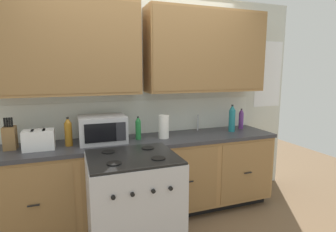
# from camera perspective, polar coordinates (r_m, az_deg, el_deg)

# --- Properties ---
(ground_plane) EXTENTS (8.00, 8.00, 0.00)m
(ground_plane) POSITION_cam_1_polar(r_m,az_deg,el_deg) (3.09, -2.67, -22.80)
(ground_plane) COLOR brown
(wall_unit) EXTENTS (4.22, 0.40, 2.54)m
(wall_unit) POSITION_cam_1_polar(r_m,az_deg,el_deg) (3.09, -5.65, 9.64)
(wall_unit) COLOR silver
(wall_unit) RESTS_ON ground_plane
(counter_run) EXTENTS (3.05, 0.64, 0.91)m
(counter_run) POSITION_cam_1_polar(r_m,az_deg,el_deg) (3.13, -4.37, -12.75)
(counter_run) COLOR black
(counter_run) RESTS_ON ground_plane
(stove_range) EXTENTS (0.76, 0.68, 0.95)m
(stove_range) POSITION_cam_1_polar(r_m,az_deg,el_deg) (2.51, -7.32, -18.60)
(stove_range) COLOR #B7B7BC
(stove_range) RESTS_ON ground_plane
(microwave) EXTENTS (0.48, 0.37, 0.28)m
(microwave) POSITION_cam_1_polar(r_m,az_deg,el_deg) (2.91, -13.74, -2.71)
(microwave) COLOR #B7B7BC
(microwave) RESTS_ON counter_run
(toaster) EXTENTS (0.28, 0.18, 0.19)m
(toaster) POSITION_cam_1_polar(r_m,az_deg,el_deg) (2.85, -25.76, -4.56)
(toaster) COLOR white
(toaster) RESTS_ON counter_run
(knife_block) EXTENTS (0.11, 0.14, 0.31)m
(knife_block) POSITION_cam_1_polar(r_m,az_deg,el_deg) (2.99, -30.56, -3.95)
(knife_block) COLOR olive
(knife_block) RESTS_ON counter_run
(sink_faucet) EXTENTS (0.02, 0.02, 0.20)m
(sink_faucet) POSITION_cam_1_polar(r_m,az_deg,el_deg) (3.42, 6.33, -1.40)
(sink_faucet) COLOR #B2B5BA
(sink_faucet) RESTS_ON counter_run
(paper_towel_roll) EXTENTS (0.12, 0.12, 0.26)m
(paper_towel_roll) POSITION_cam_1_polar(r_m,az_deg,el_deg) (3.00, -0.91, -2.29)
(paper_towel_roll) COLOR white
(paper_towel_roll) RESTS_ON counter_run
(bottle_green) EXTENTS (0.06, 0.06, 0.26)m
(bottle_green) POSITION_cam_1_polar(r_m,az_deg,el_deg) (2.97, -6.35, -2.58)
(bottle_green) COLOR #237A38
(bottle_green) RESTS_ON counter_run
(bottle_violet) EXTENTS (0.06, 0.06, 0.26)m
(bottle_violet) POSITION_cam_1_polar(r_m,az_deg,el_deg) (3.63, 15.27, -0.59)
(bottle_violet) COLOR #663384
(bottle_violet) RESTS_ON counter_run
(bottle_amber) EXTENTS (0.07, 0.07, 0.29)m
(bottle_amber) POSITION_cam_1_polar(r_m,az_deg,el_deg) (2.86, -20.42, -3.20)
(bottle_amber) COLOR #9E6619
(bottle_amber) RESTS_ON counter_run
(bottle_teal) EXTENTS (0.08, 0.08, 0.34)m
(bottle_teal) POSITION_cam_1_polar(r_m,az_deg,el_deg) (3.42, 13.44, -0.53)
(bottle_teal) COLOR #1E707A
(bottle_teal) RESTS_ON counter_run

